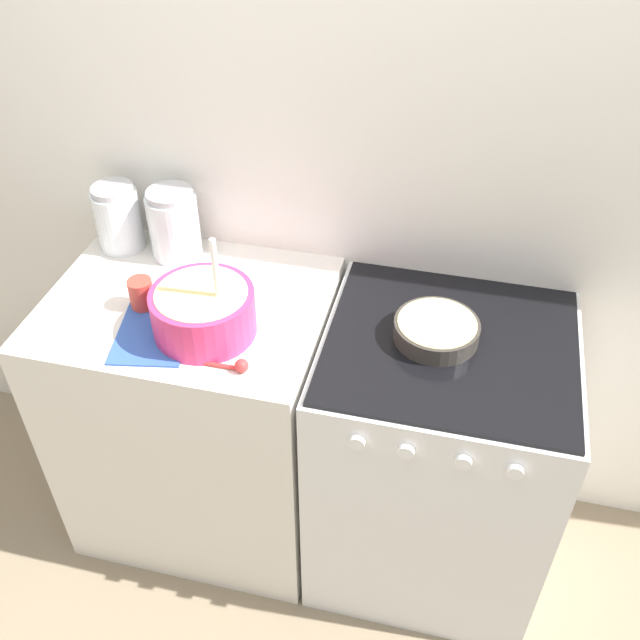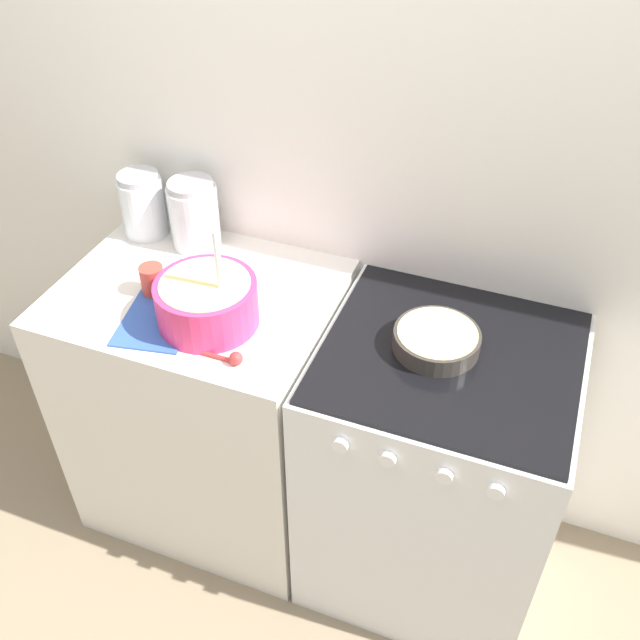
% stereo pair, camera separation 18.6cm
% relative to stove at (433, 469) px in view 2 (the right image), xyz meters
% --- Properties ---
extents(ground_plane, '(12.00, 12.00, 0.00)m').
position_rel_stove_xyz_m(ground_plane, '(-0.35, -0.31, -0.47)').
color(ground_plane, gray).
extents(wall_back, '(4.58, 0.05, 2.40)m').
position_rel_stove_xyz_m(wall_back, '(-0.35, 0.34, 0.73)').
color(wall_back, white).
rests_on(wall_back, ground_plane).
extents(countertop_cabinet, '(0.79, 0.63, 0.94)m').
position_rel_stove_xyz_m(countertop_cabinet, '(-0.75, 0.00, 0.00)').
color(countertop_cabinet, silver).
rests_on(countertop_cabinet, ground_plane).
extents(stove, '(0.68, 0.65, 0.94)m').
position_rel_stove_xyz_m(stove, '(0.00, 0.00, 0.00)').
color(stove, silver).
rests_on(stove, ground_plane).
extents(mixing_bowl, '(0.27, 0.27, 0.30)m').
position_rel_stove_xyz_m(mixing_bowl, '(-0.65, -0.11, 0.54)').
color(mixing_bowl, '#E0336B').
rests_on(mixing_bowl, countertop_cabinet).
extents(baking_pan, '(0.23, 0.23, 0.05)m').
position_rel_stove_xyz_m(baking_pan, '(-0.04, 0.01, 0.50)').
color(baking_pan, '#38332D').
rests_on(baking_pan, stove).
extents(storage_jar_left, '(0.14, 0.14, 0.21)m').
position_rel_stove_xyz_m(storage_jar_left, '(-1.04, 0.22, 0.56)').
color(storage_jar_left, silver).
rests_on(storage_jar_left, countertop_cabinet).
extents(storage_jar_middle, '(0.15, 0.15, 0.22)m').
position_rel_stove_xyz_m(storage_jar_middle, '(-0.86, 0.22, 0.56)').
color(storage_jar_middle, silver).
rests_on(storage_jar_middle, countertop_cabinet).
extents(tin_can, '(0.07, 0.07, 0.09)m').
position_rel_stove_xyz_m(tin_can, '(-0.85, -0.05, 0.51)').
color(tin_can, '#CC3F33').
rests_on(tin_can, countertop_cabinet).
extents(recipe_page, '(0.23, 0.29, 0.01)m').
position_rel_stove_xyz_m(recipe_page, '(-0.78, -0.15, 0.47)').
color(recipe_page, '#3359B2').
rests_on(recipe_page, countertop_cabinet).
extents(measuring_spoon, '(0.12, 0.04, 0.04)m').
position_rel_stove_xyz_m(measuring_spoon, '(-0.51, -0.23, 0.48)').
color(measuring_spoon, red).
rests_on(measuring_spoon, countertop_cabinet).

